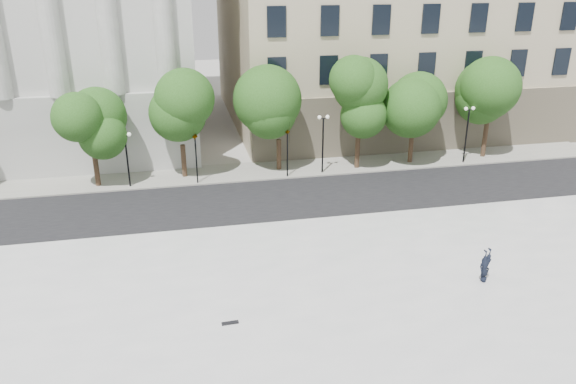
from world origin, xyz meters
name	(u,v)px	position (x,y,z in m)	size (l,w,h in m)	color
plaza	(287,342)	(0.00, 3.00, 0.23)	(44.00, 22.00, 0.45)	white
street	(240,205)	(0.00, 18.00, 0.01)	(60.00, 8.00, 0.02)	black
far_sidewalk	(230,173)	(0.00, 24.00, 0.06)	(60.00, 4.00, 0.12)	#A3A297
building_east	(411,2)	(20.00, 38.91, 11.14)	(36.00, 26.15, 23.00)	tan
traffic_light_west	(195,135)	(-2.48, 22.30, 3.62)	(0.70, 1.61, 4.13)	black
traffic_light_east	(287,130)	(4.04, 22.30, 3.62)	(0.81, 1.60, 4.13)	black
person_lying	(484,277)	(10.04, 5.33, 0.68)	(0.62, 0.41, 1.71)	black
skateboard	(230,323)	(-2.16, 4.40, 0.49)	(0.71, 0.18, 0.07)	black
street_trees	(256,108)	(2.01, 23.59, 5.00)	(45.57, 5.05, 7.98)	#382619
lamp_posts	(232,141)	(0.13, 22.60, 2.98)	(37.71, 0.28, 4.55)	black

